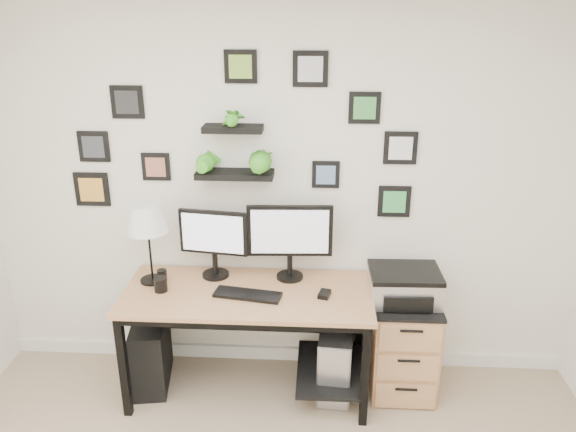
# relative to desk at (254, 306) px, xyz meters

# --- Properties ---
(room) EXTENTS (4.00, 4.00, 4.00)m
(room) POSITION_rel_desk_xyz_m (0.17, 0.32, -0.58)
(room) COLOR tan
(room) RESTS_ON ground
(desk) EXTENTS (1.60, 0.70, 0.75)m
(desk) POSITION_rel_desk_xyz_m (0.00, 0.00, 0.00)
(desk) COLOR tan
(desk) RESTS_ON ground
(monitor_left) EXTENTS (0.46, 0.20, 0.47)m
(monitor_left) POSITION_rel_desk_xyz_m (-0.28, 0.17, 0.40)
(monitor_left) COLOR black
(monitor_left) RESTS_ON desk
(monitor_right) EXTENTS (0.56, 0.19, 0.52)m
(monitor_right) POSITION_rel_desk_xyz_m (0.23, 0.17, 0.43)
(monitor_right) COLOR black
(monitor_right) RESTS_ON desk
(keyboard) EXTENTS (0.44, 0.21, 0.02)m
(keyboard) POSITION_rel_desk_xyz_m (-0.03, -0.09, 0.13)
(keyboard) COLOR black
(keyboard) RESTS_ON desk
(mouse) EXTENTS (0.09, 0.11, 0.03)m
(mouse) POSITION_rel_desk_xyz_m (0.46, -0.07, 0.14)
(mouse) COLOR black
(mouse) RESTS_ON desk
(table_lamp) EXTENTS (0.26, 0.26, 0.54)m
(table_lamp) POSITION_rel_desk_xyz_m (-0.68, 0.08, 0.56)
(table_lamp) COLOR black
(table_lamp) RESTS_ON desk
(mug) EXTENTS (0.08, 0.08, 0.09)m
(mug) POSITION_rel_desk_xyz_m (-0.59, -0.06, 0.17)
(mug) COLOR black
(mug) RESTS_ON desk
(pen_cup) EXTENTS (0.06, 0.06, 0.08)m
(pen_cup) POSITION_rel_desk_xyz_m (-0.62, 0.08, 0.16)
(pen_cup) COLOR black
(pen_cup) RESTS_ON desk
(pc_tower_black) EXTENTS (0.29, 0.51, 0.48)m
(pc_tower_black) POSITION_rel_desk_xyz_m (-0.72, 0.00, -0.38)
(pc_tower_black) COLOR black
(pc_tower_black) RESTS_ON ground
(pc_tower_grey) EXTENTS (0.25, 0.50, 0.48)m
(pc_tower_grey) POSITION_rel_desk_xyz_m (0.55, 0.00, -0.39)
(pc_tower_grey) COLOR gray
(pc_tower_grey) RESTS_ON ground
(file_cabinet) EXTENTS (0.43, 0.53, 0.67)m
(file_cabinet) POSITION_rel_desk_xyz_m (1.00, 0.06, -0.29)
(file_cabinet) COLOR tan
(file_cabinet) RESTS_ON ground
(printer) EXTENTS (0.46, 0.38, 0.21)m
(printer) POSITION_rel_desk_xyz_m (0.97, 0.07, 0.15)
(printer) COLOR silver
(printer) RESTS_ON file_cabinet
(wall_decor) EXTENTS (2.27, 0.18, 1.07)m
(wall_decor) POSITION_rel_desk_xyz_m (-0.11, 0.27, 1.02)
(wall_decor) COLOR black
(wall_decor) RESTS_ON ground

